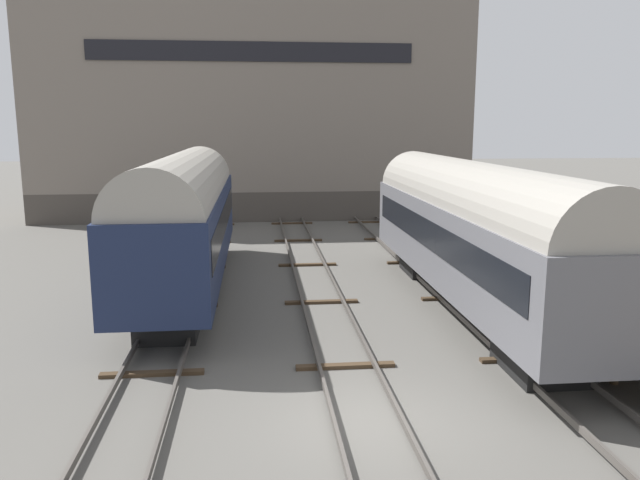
{
  "coord_description": "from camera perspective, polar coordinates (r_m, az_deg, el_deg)",
  "views": [
    {
      "loc": [
        -2.24,
        -12.26,
        6.27
      ],
      "look_at": [
        0.0,
        9.5,
        2.2
      ],
      "focal_mm": 35.0,
      "sensor_mm": 36.0,
      "label": 1
    }
  ],
  "objects": [
    {
      "name": "warehouse_building",
      "position": [
        45.75,
        -6.16,
        14.81
      ],
      "size": [
        28.73,
        10.77,
        19.45
      ],
      "color": "#46403A",
      "rests_on": "ground"
    },
    {
      "name": "ground_plane",
      "position": [
        13.95,
        4.17,
        -16.2
      ],
      "size": [
        200.0,
        200.0,
        0.0
      ],
      "primitive_type": "plane",
      "color": "#56544F"
    },
    {
      "name": "track_left",
      "position": [
        13.97,
        -17.11,
        -15.97
      ],
      "size": [
        2.6,
        60.0,
        0.26
      ],
      "color": "#4C4742",
      "rests_on": "ground"
    },
    {
      "name": "train_car_grey",
      "position": [
        21.44,
        13.8,
        1.12
      ],
      "size": [
        2.99,
        16.78,
        5.06
      ],
      "color": "black",
      "rests_on": "ground"
    },
    {
      "name": "train_car_navy",
      "position": [
        23.98,
        -12.32,
        2.35
      ],
      "size": [
        3.02,
        15.69,
        5.21
      ],
      "color": "black",
      "rests_on": "ground"
    },
    {
      "name": "track_right",
      "position": [
        15.48,
        23.1,
        -13.67
      ],
      "size": [
        2.6,
        60.0,
        0.26
      ],
      "color": "#4C4742",
      "rests_on": "ground"
    },
    {
      "name": "track_middle",
      "position": [
        13.88,
        4.18,
        -15.67
      ],
      "size": [
        2.6,
        60.0,
        0.26
      ],
      "color": "#4C4742",
      "rests_on": "ground"
    }
  ]
}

